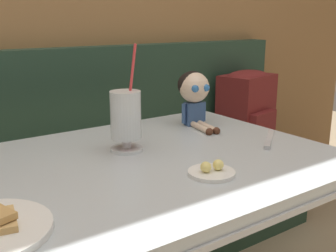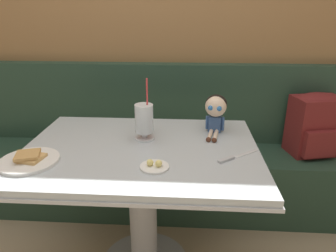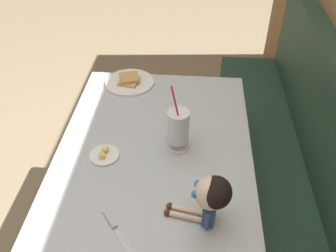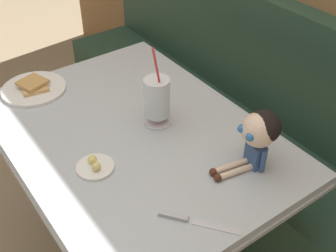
# 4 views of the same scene
# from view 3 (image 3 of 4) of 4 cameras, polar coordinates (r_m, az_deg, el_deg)

# --- Properties ---
(ground_plane) EXTENTS (8.00, 8.00, 0.00)m
(ground_plane) POSITION_cam_3_polar(r_m,az_deg,el_deg) (2.13, -6.59, -17.41)
(ground_plane) COLOR #998466
(booth_bench) EXTENTS (2.60, 0.48, 1.00)m
(booth_bench) POSITION_cam_3_polar(r_m,az_deg,el_deg) (1.90, 17.98, -12.99)
(booth_bench) COLOR #233D2D
(booth_bench) RESTS_ON ground
(diner_table) EXTENTS (1.11, 0.81, 0.74)m
(diner_table) POSITION_cam_3_polar(r_m,az_deg,el_deg) (1.68, -1.87, -7.84)
(diner_table) COLOR #B2BCC1
(diner_table) RESTS_ON ground
(toast_plate) EXTENTS (0.25, 0.25, 0.04)m
(toast_plate) POSITION_cam_3_polar(r_m,az_deg,el_deg) (1.91, -6.07, 6.83)
(toast_plate) COLOR white
(toast_plate) RESTS_ON diner_table
(milkshake_glass) EXTENTS (0.10, 0.10, 0.31)m
(milkshake_glass) POSITION_cam_3_polar(r_m,az_deg,el_deg) (1.46, 1.58, -0.31)
(milkshake_glass) COLOR silver
(milkshake_glass) RESTS_ON diner_table
(butter_saucer) EXTENTS (0.12, 0.12, 0.04)m
(butter_saucer) POSITION_cam_3_polar(r_m,az_deg,el_deg) (1.50, -9.85, -4.38)
(butter_saucer) COLOR white
(butter_saucer) RESTS_ON diner_table
(butter_knife) EXTENTS (0.20, 0.16, 0.01)m
(butter_knife) POSITION_cam_3_polar(r_m,az_deg,el_deg) (1.28, -8.36, -15.05)
(butter_knife) COLOR silver
(butter_knife) RESTS_ON diner_table
(seated_doll) EXTENTS (0.13, 0.23, 0.20)m
(seated_doll) POSITION_cam_3_polar(r_m,az_deg,el_deg) (1.19, 6.73, -10.63)
(seated_doll) COLOR #385689
(seated_doll) RESTS_ON diner_table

